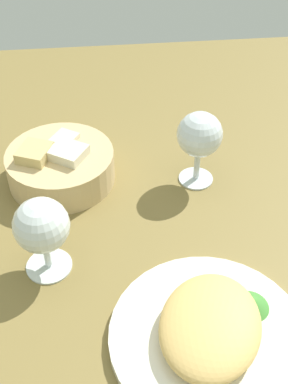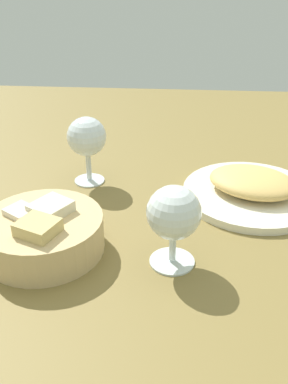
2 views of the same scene
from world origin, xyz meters
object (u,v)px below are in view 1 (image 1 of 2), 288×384
wine_glass_far (42,228)px  bread_basket (60,165)px  wine_glass_near (199,137)px  plate (208,337)px

wine_glass_far → bread_basket: bearing=-4.5°
wine_glass_near → plate: bearing=172.4°
plate → wine_glass_near: size_ratio=1.91×
bread_basket → wine_glass_far: bearing=175.5°
plate → wine_glass_near: bearing=-7.6°
wine_glass_near → wine_glass_far: size_ratio=1.07×
bread_basket → wine_glass_near: 23.54cm
bread_basket → plate: bearing=-150.6°
plate → wine_glass_near: (30.63, -4.07, 8.14)cm
bread_basket → wine_glass_far: size_ratio=1.46×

